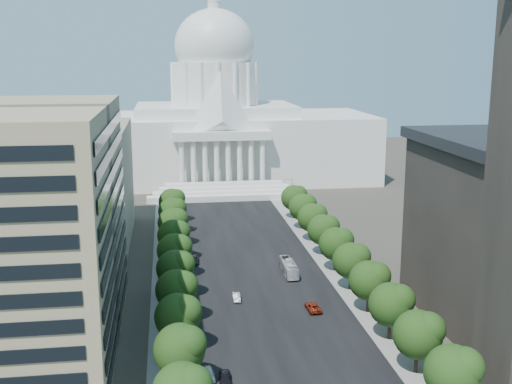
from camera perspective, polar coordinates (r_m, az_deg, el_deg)
name	(u,v)px	position (r m, az deg, el deg)	size (l,w,h in m)	color
road_asphalt	(246,250)	(160.77, -0.87, -5.17)	(30.00, 260.00, 0.01)	black
sidewalk_left	(170,253)	(159.65, -7.68, -5.41)	(8.00, 260.00, 0.02)	gray
sidewalk_right	(320,247)	(164.10, 5.75, -4.87)	(8.00, 260.00, 0.02)	gray
capitol	(216,128)	(249.50, -3.61, 5.70)	(120.00, 56.00, 73.00)	white
office_block_left_far	(51,189)	(168.14, -17.78, 0.29)	(38.00, 52.00, 30.00)	gray
tree_l_b	(182,348)	(95.55, -6.62, -13.60)	(7.79, 7.60, 9.97)	#33261C
tree_l_c	(180,315)	(106.49, -6.80, -10.81)	(7.79, 7.60, 9.97)	#33261C
tree_l_d	(178,289)	(117.64, -6.94, -8.54)	(7.79, 7.60, 9.97)	#33261C
tree_l_e	(177,267)	(128.95, -7.05, -6.67)	(7.79, 7.60, 9.97)	#33261C
tree_l_f	(176,250)	(140.37, -7.15, -5.10)	(7.79, 7.60, 9.97)	#33261C
tree_l_g	(175,235)	(151.88, -7.23, -3.77)	(7.79, 7.60, 9.97)	#33261C
tree_l_h	(174,222)	(163.45, -7.29, -2.63)	(7.79, 7.60, 9.97)	#33261C
tree_l_i	(173,210)	(175.09, -7.35, -1.64)	(7.79, 7.60, 9.97)	#33261C
tree_l_j	(173,201)	(186.77, -7.40, -0.77)	(7.79, 7.60, 9.97)	#33261C
tree_r_a	(455,371)	(92.71, 17.28, -14.95)	(7.79, 7.60, 9.97)	#33261C
tree_r_b	(420,333)	(102.56, 14.40, -12.05)	(7.79, 7.60, 9.97)	#33261C
tree_r_c	(393,303)	(112.82, 12.07, -9.65)	(7.79, 7.60, 9.97)	#33261C
tree_r_d	(371,279)	(123.40, 10.17, -7.65)	(7.79, 7.60, 9.97)	#33261C
tree_r_e	(353,260)	(134.22, 8.59, -5.96)	(7.79, 7.60, 9.97)	#33261C
tree_r_f	(337,243)	(145.23, 7.25, -4.52)	(7.79, 7.60, 9.97)	#33261C
tree_r_g	(324,229)	(156.38, 6.10, -3.28)	(7.79, 7.60, 9.97)	#33261C
tree_r_h	(313,217)	(167.65, 5.11, -2.20)	(7.79, 7.60, 9.97)	#33261C
tree_r_i	(304,206)	(179.01, 4.25, -1.26)	(7.79, 7.60, 9.97)	#33261C
tree_r_j	(295,197)	(190.45, 3.49, -0.44)	(7.79, 7.60, 9.97)	#33261C
streetlight_a	(472,381)	(92.20, 18.66, -15.64)	(2.61, 0.44, 9.00)	gray
streetlight_b	(403,308)	(112.89, 12.96, -10.03)	(2.61, 0.44, 9.00)	gray
streetlight_c	(360,262)	(135.04, 9.19, -6.15)	(2.61, 0.44, 9.00)	gray
streetlight_d	(329,230)	(158.04, 6.54, -3.36)	(2.61, 0.44, 9.00)	gray
streetlight_e	(307,206)	(181.57, 4.58, -1.28)	(2.61, 0.44, 9.00)	gray
streetlight_f	(290,188)	(205.45, 3.07, 0.32)	(2.61, 0.44, 9.00)	gray
car_dark_a	(225,379)	(99.05, -2.76, -16.23)	(1.84, 4.58, 1.56)	black
car_silver	(236,297)	(128.83, -1.76, -9.33)	(1.45, 4.16, 1.37)	#B5B7BD
car_red	(313,307)	(124.42, 5.09, -10.16)	(2.42, 5.25, 1.46)	maroon
car_dark_b	(194,260)	(151.28, -5.57, -6.02)	(2.32, 5.70, 1.65)	black
car_parked	(209,374)	(100.44, -4.24, -15.85)	(1.76, 4.37, 1.49)	#B2B5BA
city_bus	(289,268)	(143.37, 2.95, -6.72)	(2.57, 10.98, 3.06)	silver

